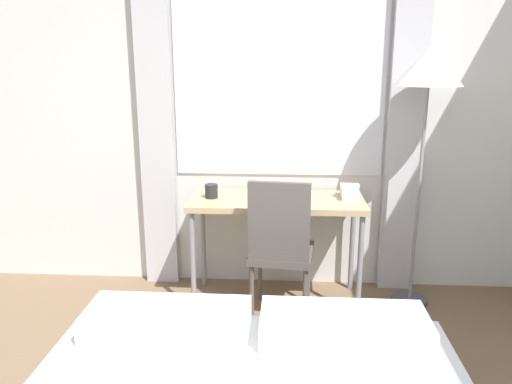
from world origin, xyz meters
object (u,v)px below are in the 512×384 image
(standing_lamp, at_px, (429,78))
(mug, at_px, (211,191))
(desk_chair, at_px, (280,244))
(telephone, at_px, (349,192))
(book, at_px, (286,197))
(desk, at_px, (277,209))

(standing_lamp, distance_m, mug, 1.59)
(desk_chair, relative_size, standing_lamp, 0.55)
(mug, bearing_deg, standing_lamp, 1.06)
(standing_lamp, bearing_deg, desk_chair, -161.86)
(telephone, bearing_deg, book, -173.36)
(desk, distance_m, desk_chair, 0.32)
(book, bearing_deg, telephone, 6.64)
(standing_lamp, height_order, telephone, standing_lamp)
(standing_lamp, relative_size, mug, 18.62)
(mug, bearing_deg, desk_chair, -29.81)
(desk, bearing_deg, telephone, 5.62)
(desk_chair, bearing_deg, standing_lamp, 23.86)
(desk_chair, xyz_separation_m, standing_lamp, (0.92, 0.30, 1.02))
(standing_lamp, relative_size, telephone, 9.53)
(telephone, xyz_separation_m, book, (-0.43, -0.05, -0.03))
(telephone, bearing_deg, desk_chair, -144.34)
(standing_lamp, bearing_deg, desk, -178.90)
(telephone, height_order, book, telephone)
(telephone, distance_m, book, 0.43)
(desk_chair, distance_m, telephone, 0.62)
(standing_lamp, xyz_separation_m, telephone, (-0.46, 0.03, -0.76))
(desk, height_order, mug, mug)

